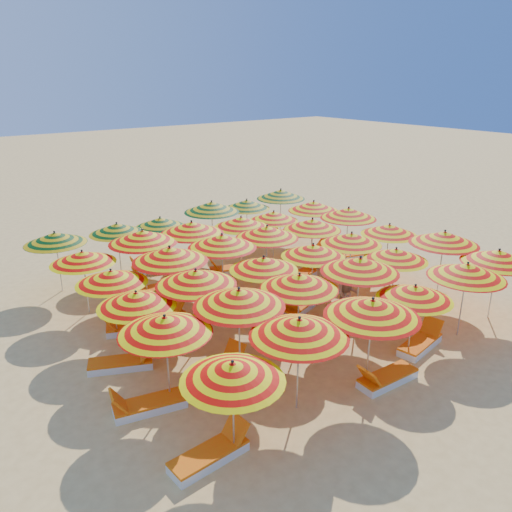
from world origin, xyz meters
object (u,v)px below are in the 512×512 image
(umbrella_28, at_px, (274,216))
(umbrella_10, at_px, (396,255))
(lounger_3, at_px, (148,405))
(lounger_9, at_px, (372,276))
(lounger_12, at_px, (303,275))
(beachgoer_b, at_px, (347,294))
(beachgoer_a, at_px, (320,278))
(umbrella_20, at_px, (222,241))
(umbrella_16, at_px, (351,239))
(umbrella_12, at_px, (136,299))
(umbrella_25, at_px, (143,237))
(umbrella_3, at_px, (415,293))
(lounger_0, at_px, (211,454))
(lounger_19, at_px, (288,232))
(umbrella_35, at_px, (281,194))
(umbrella_29, at_px, (314,206))
(lounger_13, at_px, (351,255))
(umbrella_24, at_px, (83,257))
(umbrella_30, at_px, (55,238))
(umbrella_22, at_px, (312,225))
(umbrella_17, at_px, (389,230))
(umbrella_21, at_px, (267,232))
(umbrella_4, at_px, (467,271))
(lounger_17, at_px, (152,268))
(umbrella_2, at_px, (372,308))
(lounger_16, at_px, (307,251))
(umbrella_18, at_px, (111,277))
(umbrella_14, at_px, (264,264))
(umbrella_15, at_px, (313,251))
(lounger_18, at_px, (241,245))
(lounger_1, at_px, (386,378))
(umbrella_26, at_px, (192,228))
(umbrella_32, at_px, (160,222))
(lounger_4, at_px, (219,371))
(umbrella_11, at_px, (444,238))
(umbrella_19, at_px, (170,254))
(umbrella_9, at_px, (360,265))
(umbrella_5, at_px, (498,257))
(lounger_10, at_px, (133,327))
(umbrella_34, at_px, (247,204))
(umbrella_23, at_px, (348,213))
(lounger_2, at_px, (421,343))
(umbrella_1, at_px, (299,328))
(umbrella_7, at_px, (239,298))
(lounger_7, at_px, (123,363))
(lounger_15, at_px, (230,269))
(umbrella_27, at_px, (241,222))
(lounger_6, at_px, (387,311))
(lounger_5, at_px, (370,322))

(umbrella_28, bearing_deg, umbrella_10, -89.09)
(lounger_3, relative_size, lounger_9, 1.00)
(lounger_12, bearing_deg, beachgoer_b, -121.30)
(beachgoer_a, bearing_deg, umbrella_28, 68.13)
(umbrella_10, distance_m, umbrella_20, 5.79)
(umbrella_16, bearing_deg, umbrella_12, 179.67)
(umbrella_25, height_order, beachgoer_b, umbrella_25)
(umbrella_3, xyz_separation_m, lounger_0, (-6.70, -0.13, -1.78))
(umbrella_12, distance_m, lounger_19, 12.78)
(umbrella_35, bearing_deg, lounger_12, -120.41)
(umbrella_29, bearing_deg, lounger_13, -70.20)
(umbrella_24, xyz_separation_m, umbrella_30, (-0.16, 2.36, 0.08))
(umbrella_16, relative_size, umbrella_22, 1.14)
(umbrella_17, xyz_separation_m, umbrella_21, (-4.25, 2.12, 0.17))
(umbrella_4, xyz_separation_m, lounger_17, (-5.12, 10.44, -1.95))
(umbrella_2, bearing_deg, lounger_16, 55.84)
(umbrella_29, bearing_deg, lounger_19, 74.48)
(umbrella_18, relative_size, lounger_16, 1.53)
(lounger_3, bearing_deg, umbrella_14, -145.67)
(umbrella_15, distance_m, lounger_18, 6.79)
(lounger_1, bearing_deg, umbrella_16, -124.07)
(umbrella_26, distance_m, umbrella_32, 2.26)
(umbrella_18, bearing_deg, lounger_4, -70.28)
(umbrella_11, relative_size, umbrella_19, 1.24)
(lounger_18, relative_size, beachgoer_b, 1.15)
(umbrella_9, bearing_deg, umbrella_4, -41.71)
(umbrella_24, height_order, lounger_9, umbrella_24)
(umbrella_14, distance_m, lounger_12, 4.37)
(umbrella_12, xyz_separation_m, lounger_3, (-0.77, -1.98, -1.80))
(umbrella_19, relative_size, umbrella_28, 1.16)
(umbrella_5, bearing_deg, lounger_16, 94.23)
(umbrella_16, xyz_separation_m, lounger_16, (1.53, 3.85, -1.88))
(lounger_9, bearing_deg, umbrella_9, -127.37)
(lounger_10, bearing_deg, lounger_13, -154.71)
(umbrella_34, xyz_separation_m, lounger_19, (2.54, -0.01, -1.82))
(umbrella_23, relative_size, lounger_2, 1.62)
(umbrella_1, relative_size, umbrella_7, 0.96)
(lounger_1, relative_size, lounger_7, 0.97)
(lounger_9, distance_m, lounger_15, 5.62)
(umbrella_2, xyz_separation_m, umbrella_27, (2.22, 8.54, -0.18))
(umbrella_30, height_order, lounger_16, umbrella_30)
(umbrella_10, relative_size, lounger_0, 1.29)
(umbrella_9, relative_size, lounger_1, 1.41)
(umbrella_12, relative_size, umbrella_34, 1.03)
(lounger_6, height_order, lounger_19, same)
(umbrella_26, height_order, lounger_5, umbrella_26)
(umbrella_10, distance_m, umbrella_30, 11.86)
(umbrella_20, distance_m, umbrella_28, 4.65)
(umbrella_17, bearing_deg, umbrella_4, -113.36)
(umbrella_16, distance_m, lounger_5, 3.31)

